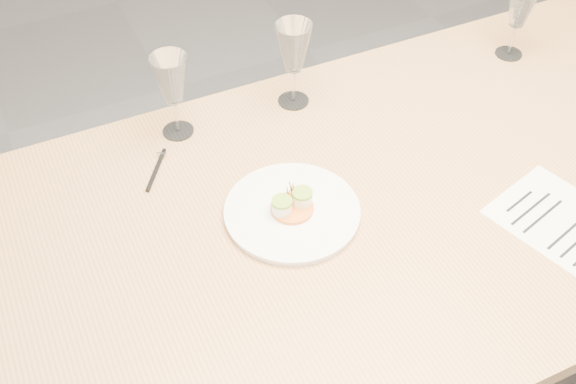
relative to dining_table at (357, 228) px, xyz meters
name	(u,v)px	position (x,y,z in m)	size (l,w,h in m)	color
dining_table	(357,228)	(0.00, 0.00, 0.00)	(2.40, 1.00, 0.75)	tan
dinner_plate	(292,211)	(-0.14, 0.04, 0.08)	(0.29, 0.29, 0.07)	white
recipe_sheet	(564,223)	(0.36, -0.22, 0.07)	(0.29, 0.33, 0.00)	white
ballpoint_pen	(156,170)	(-0.36, 0.29, 0.07)	(0.08, 0.12, 0.01)	black
wine_glass_1	(171,81)	(-0.27, 0.40, 0.22)	(0.09, 0.09, 0.21)	white
wine_glass_2	(294,49)	(0.03, 0.39, 0.22)	(0.09, 0.09, 0.22)	white
wine_glass_3	(521,7)	(0.64, 0.32, 0.21)	(0.08, 0.08, 0.21)	white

